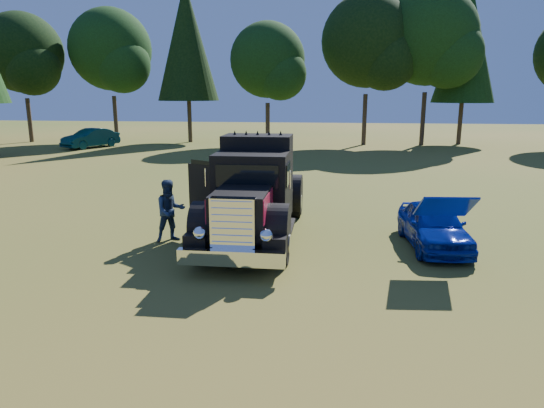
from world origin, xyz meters
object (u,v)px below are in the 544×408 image
at_px(diamond_t_truck, 253,197).
at_px(hotrod_coupe, 434,225).
at_px(distant_teal_car, 91,138).
at_px(spectator_far, 170,211).
at_px(spectator_near, 208,208).

relative_size(diamond_t_truck, hotrod_coupe, 1.75).
bearing_deg(distant_teal_car, diamond_t_truck, -28.39).
bearing_deg(spectator_far, distant_teal_car, 87.63).
bearing_deg(diamond_t_truck, distant_teal_car, 126.21).
height_order(diamond_t_truck, spectator_near, diamond_t_truck).
relative_size(hotrod_coupe, distant_teal_car, 0.90).
relative_size(diamond_t_truck, distant_teal_car, 1.57).
height_order(spectator_far, distant_teal_car, spectator_far).
xyz_separation_m(hotrod_coupe, distant_teal_car, (-21.69, 22.77, 0.12)).
height_order(diamond_t_truck, spectator_far, diamond_t_truck).
bearing_deg(diamond_t_truck, spectator_far, -168.36).
bearing_deg(distant_teal_car, spectator_near, -30.62).
xyz_separation_m(diamond_t_truck, spectator_far, (-2.37, -0.49, -0.37)).
height_order(diamond_t_truck, hotrod_coupe, diamond_t_truck).
height_order(spectator_near, distant_teal_car, spectator_near).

